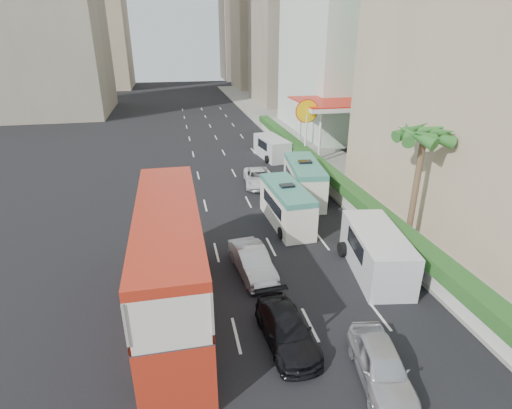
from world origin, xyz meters
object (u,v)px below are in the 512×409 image
object	(u,v)px
minibus_far	(304,181)
car_silver_lane_a	(252,273)
car_silver_lane_b	(379,380)
shell_station	(328,128)
palm_tree	(416,189)
double_decker_bus	(171,264)
panel_van_near	(376,252)
car_black	(286,342)
van_asset	(258,185)
panel_van_far	(272,148)
minibus_near	(287,206)

from	to	relation	value
minibus_far	car_silver_lane_a	bearing A→B (deg)	-114.78
car_silver_lane_b	car_silver_lane_a	bearing A→B (deg)	120.74
shell_station	palm_tree	bearing A→B (deg)	-96.60
double_decker_bus	minibus_far	bearing A→B (deg)	50.43
minibus_far	panel_van_near	bearing A→B (deg)	-80.54
car_black	van_asset	xyz separation A→B (m)	(2.75, 18.31, 0.00)
panel_van_near	palm_tree	world-z (taller)	palm_tree
palm_tree	minibus_far	bearing A→B (deg)	116.57
double_decker_bus	minibus_far	world-z (taller)	double_decker_bus
car_silver_lane_b	panel_van_near	world-z (taller)	panel_van_near
panel_van_near	double_decker_bus	bearing A→B (deg)	-163.25
van_asset	panel_van_far	distance (m)	8.22
van_asset	shell_station	distance (m)	11.97
double_decker_bus	car_black	bearing A→B (deg)	-32.91
van_asset	minibus_near	xyz separation A→B (m)	(0.26, -7.68, 1.30)
car_silver_lane_a	panel_van_far	world-z (taller)	panel_van_far
panel_van_far	shell_station	size ratio (longest dim) A/B	0.64
panel_van_near	minibus_far	bearing A→B (deg)	101.56
car_silver_lane_b	panel_van_far	distance (m)	28.59
minibus_near	minibus_far	world-z (taller)	minibus_far
car_silver_lane_a	van_asset	world-z (taller)	car_silver_lane_a
car_silver_lane_b	van_asset	bearing A→B (deg)	99.18
car_silver_lane_b	shell_station	xyz separation A→B (m)	(8.95, 28.34, 2.75)
car_silver_lane_b	car_black	size ratio (longest dim) A/B	0.93
palm_tree	car_silver_lane_a	bearing A→B (deg)	-171.18
panel_van_far	shell_station	xyz separation A→B (m)	(5.85, -0.06, 1.72)
minibus_far	shell_station	size ratio (longest dim) A/B	0.79
palm_tree	shell_station	xyz separation A→B (m)	(2.20, 19.00, -0.63)
minibus_near	panel_van_far	world-z (taller)	minibus_near
minibus_far	panel_van_near	xyz separation A→B (m)	(0.43, -10.55, -0.26)
double_decker_bus	minibus_near	size ratio (longest dim) A/B	1.88
car_silver_lane_a	palm_tree	xyz separation A→B (m)	(9.83, 1.53, 3.38)
panel_van_near	palm_tree	distance (m)	4.94
panel_van_near	minibus_near	bearing A→B (deg)	123.72
double_decker_bus	shell_station	xyz separation A→B (m)	(16.00, 23.00, 0.22)
car_black	panel_van_near	world-z (taller)	panel_van_near
car_silver_lane_b	van_asset	size ratio (longest dim) A/B	0.89
shell_station	minibus_near	bearing A→B (deg)	-119.78
double_decker_bus	panel_van_far	bearing A→B (deg)	66.25
minibus_far	panel_van_far	size ratio (longest dim) A/B	1.23
panel_van_far	shell_station	bearing A→B (deg)	-8.96
minibus_near	panel_van_far	distance (m)	15.49
double_decker_bus	panel_van_near	bearing A→B (deg)	7.54
minibus_far	panel_van_far	bearing A→B (deg)	95.54
minibus_near	panel_van_near	xyz separation A→B (m)	(2.95, -6.48, -0.16)
minibus_far	van_asset	bearing A→B (deg)	134.72
car_silver_lane_b	minibus_far	size ratio (longest dim) A/B	0.64
panel_van_far	shell_station	distance (m)	6.10
van_asset	panel_van_far	size ratio (longest dim) A/B	0.88
van_asset	car_silver_lane_b	bearing A→B (deg)	-83.75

